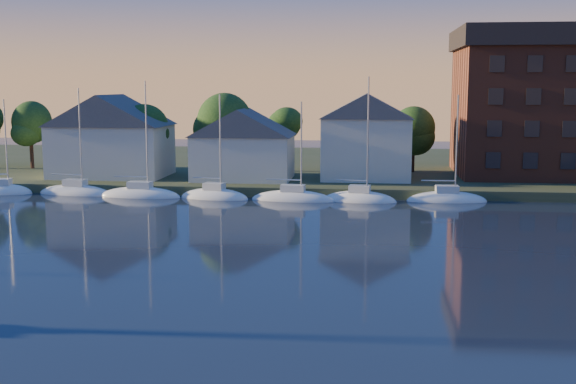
# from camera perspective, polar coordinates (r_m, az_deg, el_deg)

# --- Properties ---
(shoreline_land) EXTENTS (160.00, 50.00, 2.00)m
(shoreline_land) POSITION_cam_1_polar(r_m,az_deg,el_deg) (100.44, 1.63, 1.74)
(shoreline_land) COLOR #323F24
(shoreline_land) RESTS_ON ground
(wooden_dock) EXTENTS (120.00, 3.00, 1.00)m
(wooden_dock) POSITION_cam_1_polar(r_m,az_deg,el_deg) (77.75, 0.20, -0.23)
(wooden_dock) COLOR brown
(wooden_dock) RESTS_ON ground
(clubhouse_west) EXTENTS (13.65, 9.45, 9.64)m
(clubhouse_west) POSITION_cam_1_polar(r_m,az_deg,el_deg) (88.01, -13.79, 4.43)
(clubhouse_west) COLOR beige
(clubhouse_west) RESTS_ON shoreline_land
(clubhouse_centre) EXTENTS (11.55, 8.40, 8.08)m
(clubhouse_centre) POSITION_cam_1_polar(r_m,az_deg,el_deg) (82.92, -3.56, 3.87)
(clubhouse_centre) COLOR beige
(clubhouse_centre) RESTS_ON shoreline_land
(clubhouse_east) EXTENTS (10.50, 8.40, 9.80)m
(clubhouse_east) POSITION_cam_1_polar(r_m,az_deg,el_deg) (83.60, 6.20, 4.47)
(clubhouse_east) COLOR beige
(clubhouse_east) RESTS_ON shoreline_land
(tree_line) EXTENTS (93.40, 5.40, 8.90)m
(tree_line) POSITION_cam_1_polar(r_m,az_deg,el_deg) (87.75, 2.29, 5.46)
(tree_line) COLOR #372319
(tree_line) RESTS_ON shoreline_land
(moored_fleet) EXTENTS (63.50, 2.40, 12.05)m
(moored_fleet) POSITION_cam_1_polar(r_m,az_deg,el_deg) (77.06, -8.95, -0.34)
(moored_fleet) COLOR white
(moored_fleet) RESTS_ON ground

